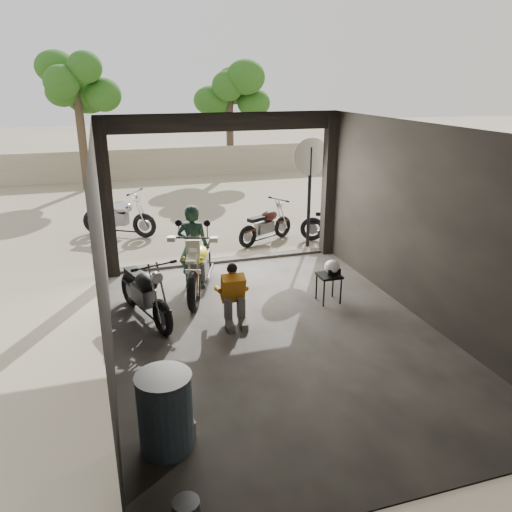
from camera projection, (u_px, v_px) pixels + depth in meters
ground at (277, 335)px, 7.91m from camera, size 80.00×80.00×0.00m
garage at (267, 248)px, 7.97m from camera, size 7.00×7.13×3.20m
boundary_wall at (164, 163)px, 20.32m from camera, size 18.00×0.30×1.20m
tree_left at (75, 74)px, 17.00m from camera, size 2.20×2.20×5.60m
tree_right at (229, 86)px, 20.10m from camera, size 2.20×2.20×5.00m
main_bike at (199, 261)px, 9.23m from camera, size 1.42×2.14×1.32m
left_bike at (144, 288)px, 8.25m from camera, size 1.19×1.82×1.14m
outside_bike_a at (118, 213)px, 12.72m from camera, size 1.91×1.54×1.21m
outside_bike_b at (266, 222)px, 12.23m from camera, size 1.65×1.26×1.04m
outside_bike_c at (340, 219)px, 12.29m from camera, size 1.80×1.26×1.13m
rider at (193, 247)px, 9.42m from camera, size 0.72×0.62×1.66m
mechanic at (234, 297)px, 8.08m from camera, size 0.54×0.71×0.99m
stool at (329, 278)px, 8.91m from camera, size 0.39×0.39×0.54m
helmet at (332, 267)px, 8.89m from camera, size 0.31×0.32×0.26m
oil_drum at (165, 413)px, 5.35m from camera, size 0.74×0.74×0.91m
sign_post at (310, 174)px, 11.51m from camera, size 0.86×0.08×2.59m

